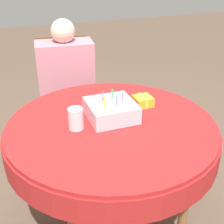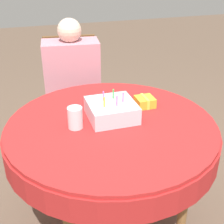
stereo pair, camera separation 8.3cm
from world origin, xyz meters
TOP-DOWN VIEW (x-y plane):
  - ground_plane at (0.00, 0.00)m, footprint 12.00×12.00m
  - dining_table at (0.00, 0.00)m, footprint 1.14×1.14m
  - chair at (-0.04, 0.93)m, footprint 0.51×0.51m
  - person at (-0.05, 0.83)m, footprint 0.44×0.36m
  - birthday_cake at (0.02, 0.05)m, footprint 0.25×0.25m
  - drinking_glass at (-0.19, 0.01)m, footprint 0.08×0.08m
  - gift_box at (0.25, 0.13)m, footprint 0.10×0.11m

SIDE VIEW (x-z plane):
  - ground_plane at x=0.00m, z-range 0.00..0.00m
  - chair at x=-0.04m, z-range 0.03..0.97m
  - dining_table at x=0.00m, z-range 0.28..1.01m
  - person at x=-0.05m, z-range 0.11..1.23m
  - gift_box at x=0.25m, z-range 0.72..0.79m
  - birthday_cake at x=0.02m, z-range 0.70..0.85m
  - drinking_glass at x=-0.19m, z-range 0.73..0.84m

